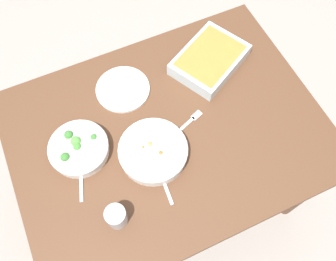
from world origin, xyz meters
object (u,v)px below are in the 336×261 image
(stew_bowl, at_px, (153,151))
(side_plate, at_px, (123,89))
(baking_dish, at_px, (210,59))
(spoon_by_stew, at_px, (161,176))
(spoon_by_broccoli, at_px, (81,171))
(drink_cup, at_px, (116,217))
(fork_on_table, at_px, (187,124))
(broccoli_bowl, at_px, (79,148))

(stew_bowl, relative_size, side_plate, 1.17)
(baking_dish, bearing_deg, spoon_by_stew, -136.19)
(spoon_by_broccoli, bearing_deg, stew_bowl, -9.99)
(drink_cup, xyz_separation_m, fork_on_table, (0.38, 0.23, -0.04))
(baking_dish, distance_m, fork_on_table, 0.30)
(drink_cup, relative_size, spoon_by_broccoli, 0.49)
(spoon_by_stew, xyz_separation_m, fork_on_table, (0.18, 0.15, -0.00))
(fork_on_table, bearing_deg, broccoli_bowl, 171.45)
(spoon_by_stew, bearing_deg, baking_dish, 43.81)
(broccoli_bowl, height_order, baking_dish, broccoli_bowl)
(stew_bowl, distance_m, spoon_by_broccoli, 0.27)
(stew_bowl, bearing_deg, baking_dish, 36.60)
(broccoli_bowl, xyz_separation_m, drink_cup, (0.04, -0.29, 0.01))
(stew_bowl, relative_size, baking_dish, 0.70)
(baking_dish, relative_size, drink_cup, 4.33)
(broccoli_bowl, bearing_deg, baking_dish, 14.09)
(spoon_by_broccoli, bearing_deg, side_plate, 44.79)
(broccoli_bowl, distance_m, fork_on_table, 0.42)
(spoon_by_broccoli, bearing_deg, fork_on_table, 2.05)
(stew_bowl, bearing_deg, side_plate, 89.99)
(broccoli_bowl, xyz_separation_m, baking_dish, (0.62, 0.16, 0.00))
(spoon_by_broccoli, bearing_deg, broccoli_bowl, 73.32)
(stew_bowl, distance_m, fork_on_table, 0.19)
(spoon_by_stew, bearing_deg, stew_bowl, 85.49)
(stew_bowl, height_order, broccoli_bowl, broccoli_bowl)
(spoon_by_broccoli, bearing_deg, spoon_by_stew, -27.59)
(spoon_by_stew, bearing_deg, drink_cup, -158.28)
(spoon_by_stew, distance_m, fork_on_table, 0.23)
(drink_cup, relative_size, fork_on_table, 0.49)
(baking_dish, bearing_deg, stew_bowl, -143.40)
(broccoli_bowl, xyz_separation_m, spoon_by_stew, (0.24, -0.21, -0.03))
(stew_bowl, relative_size, fork_on_table, 1.49)
(stew_bowl, xyz_separation_m, side_plate, (0.00, 0.31, -0.03))
(broccoli_bowl, relative_size, side_plate, 1.01)
(stew_bowl, xyz_separation_m, broccoli_bowl, (-0.24, 0.13, -0.00))
(drink_cup, xyz_separation_m, spoon_by_broccoli, (-0.06, 0.22, -0.03))
(baking_dish, height_order, spoon_by_stew, baking_dish)
(spoon_by_stew, height_order, fork_on_table, spoon_by_stew)
(spoon_by_broccoli, bearing_deg, drink_cup, -74.24)
(stew_bowl, xyz_separation_m, spoon_by_stew, (-0.01, -0.09, -0.03))
(broccoli_bowl, bearing_deg, spoon_by_broccoli, -106.68)
(drink_cup, bearing_deg, spoon_by_stew, 21.72)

